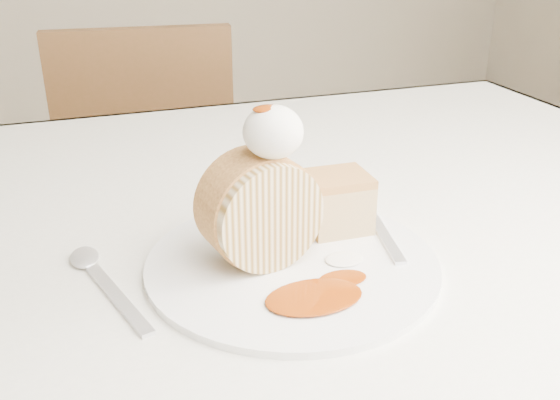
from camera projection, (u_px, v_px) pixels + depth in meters
name	position (u px, v px, depth m)	size (l,w,h in m)	color
table	(242.00, 262.00, 0.84)	(1.40, 0.90, 0.75)	white
chair_far	(149.00, 170.00, 1.59)	(0.45, 0.45, 0.86)	brown
plate	(292.00, 263.00, 0.65)	(0.30, 0.30, 0.01)	white
roulade_slice	(260.00, 210.00, 0.63)	(0.11, 0.11, 0.06)	beige
cake_chunk	(337.00, 205.00, 0.70)	(0.07, 0.06, 0.06)	tan
whipped_cream	(273.00, 132.00, 0.59)	(0.06, 0.06, 0.05)	white
caramel_drizzle	(268.00, 102.00, 0.58)	(0.03, 0.02, 0.01)	#883005
caramel_pool	(314.00, 297.00, 0.58)	(0.09, 0.06, 0.00)	#883005
fork	(383.00, 234.00, 0.69)	(0.02, 0.18, 0.00)	silver
spoon	(118.00, 298.00, 0.59)	(0.03, 0.17, 0.00)	silver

